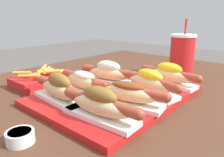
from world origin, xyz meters
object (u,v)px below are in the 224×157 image
(drink_cup, at_px, (182,55))
(hot_dog_3, at_px, (169,75))
(hot_dog_1, at_px, (128,93))
(hot_dog_6, at_px, (108,73))
(hot_dog_4, at_px, (60,89))
(hot_dog_0, at_px, (100,105))
(serving_tray, at_px, (117,95))
(sauce_bowl, at_px, (20,136))
(hot_dog_2, at_px, (149,83))
(hot_dog_5, at_px, (84,82))
(fries_basket, at_px, (40,80))

(drink_cup, bearing_deg, hot_dog_3, -167.37)
(hot_dog_1, distance_m, hot_dog_6, 0.21)
(hot_dog_4, xyz_separation_m, drink_cup, (0.53, -0.11, 0.03))
(hot_dog_4, bearing_deg, hot_dog_0, -91.70)
(serving_tray, bearing_deg, sauce_bowl, -177.68)
(hot_dog_1, relative_size, hot_dog_2, 1.00)
(hot_dog_0, height_order, hot_dog_4, hot_dog_4)
(hot_dog_2, bearing_deg, hot_dog_6, 88.99)
(hot_dog_2, relative_size, hot_dog_4, 0.99)
(hot_dog_6, bearing_deg, hot_dog_2, -91.01)
(hot_dog_5, bearing_deg, sauce_bowl, -160.40)
(hot_dog_0, bearing_deg, serving_tray, 27.67)
(hot_dog_4, relative_size, drink_cup, 0.98)
(hot_dog_1, relative_size, hot_dog_4, 0.99)
(drink_cup, bearing_deg, hot_dog_1, -173.96)
(hot_dog_3, height_order, sauce_bowl, hot_dog_3)
(hot_dog_1, xyz_separation_m, sauce_bowl, (-0.26, 0.07, -0.04))
(sauce_bowl, bearing_deg, fries_basket, 52.47)
(hot_dog_0, height_order, hot_dog_1, hot_dog_0)
(hot_dog_2, bearing_deg, hot_dog_3, -2.05)
(hot_dog_6, distance_m, drink_cup, 0.34)
(serving_tray, height_order, hot_dog_5, hot_dog_5)
(hot_dog_2, height_order, hot_dog_6, hot_dog_6)
(hot_dog_1, height_order, hot_dog_3, hot_dog_3)
(hot_dog_1, bearing_deg, hot_dog_3, 0.26)
(hot_dog_1, bearing_deg, hot_dog_6, 56.06)
(hot_dog_0, xyz_separation_m, hot_dog_6, (0.22, 0.17, 0.00))
(hot_dog_5, bearing_deg, hot_dog_2, -53.61)
(hot_dog_5, bearing_deg, hot_dog_3, -34.76)
(hot_dog_6, relative_size, fries_basket, 1.22)
(hot_dog_0, relative_size, hot_dog_1, 1.01)
(hot_dog_4, relative_size, sauce_bowl, 4.05)
(hot_dog_3, xyz_separation_m, sauce_bowl, (-0.49, 0.07, -0.04))
(hot_dog_0, xyz_separation_m, hot_dog_5, (0.10, 0.16, -0.00))
(serving_tray, xyz_separation_m, drink_cup, (0.37, -0.04, 0.08))
(fries_basket, bearing_deg, hot_dog_1, -85.90)
(hot_dog_0, distance_m, sauce_bowl, 0.18)
(serving_tray, xyz_separation_m, hot_dog_1, (-0.06, -0.09, 0.04))
(serving_tray, distance_m, hot_dog_0, 0.19)
(hot_dog_5, height_order, hot_dog_6, hot_dog_6)
(hot_dog_2, height_order, fries_basket, hot_dog_2)
(hot_dog_4, xyz_separation_m, hot_dog_6, (0.22, 0.02, -0.00))
(hot_dog_3, distance_m, hot_dog_6, 0.21)
(hot_dog_1, distance_m, sauce_bowl, 0.27)
(sauce_bowl, relative_size, fries_basket, 0.30)
(serving_tray, relative_size, hot_dog_3, 2.10)
(sauce_bowl, xyz_separation_m, drink_cup, (0.69, -0.03, 0.07))
(hot_dog_2, height_order, hot_dog_4, hot_dog_4)
(hot_dog_1, xyz_separation_m, drink_cup, (0.43, 0.05, 0.04))
(hot_dog_2, relative_size, fries_basket, 1.22)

